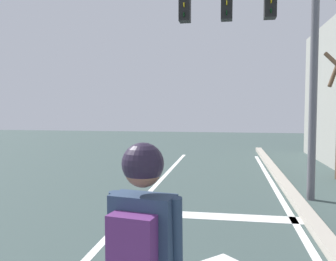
% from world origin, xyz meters
% --- Properties ---
extents(lane_line_center, '(0.12, 20.00, 0.01)m').
position_xyz_m(lane_line_center, '(0.20, 6.00, 0.00)').
color(lane_line_center, silver).
rests_on(lane_line_center, ground).
extents(stop_bar, '(3.04, 0.40, 0.01)m').
position_xyz_m(stop_bar, '(1.72, 7.80, 0.00)').
color(stop_bar, silver).
rests_on(stop_bar, ground).
extents(skater, '(0.45, 0.62, 1.64)m').
position_xyz_m(skater, '(1.48, 3.48, 1.12)').
color(skater, '#385360').
rests_on(skater, skateboard).
extents(traffic_signal_mast, '(3.65, 0.34, 4.82)m').
position_xyz_m(traffic_signal_mast, '(2.63, 9.30, 3.48)').
color(traffic_signal_mast, '#5A5961').
rests_on(traffic_signal_mast, ground).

